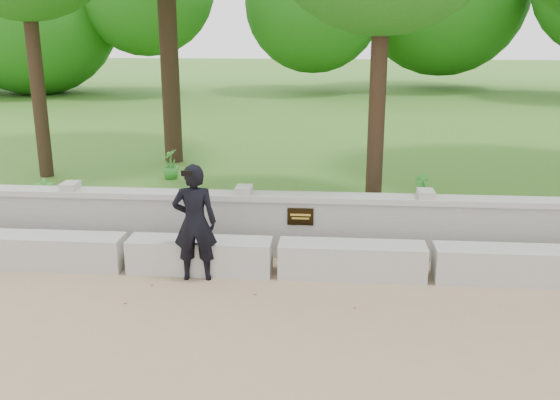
{
  "coord_description": "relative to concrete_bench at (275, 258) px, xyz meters",
  "views": [
    {
      "loc": [
        0.7,
        -5.71,
        3.21
      ],
      "look_at": [
        0.07,
        1.81,
        1.04
      ],
      "focal_mm": 40.0,
      "sensor_mm": 36.0,
      "label": 1
    }
  ],
  "objects": [
    {
      "name": "ground",
      "position": [
        -0.0,
        -1.9,
        -0.22
      ],
      "size": [
        80.0,
        80.0,
        0.0
      ],
      "primitive_type": "plane",
      "color": "#927659",
      "rests_on": "ground"
    },
    {
      "name": "lawn",
      "position": [
        -0.0,
        12.1,
        -0.1
      ],
      "size": [
        40.0,
        22.0,
        0.25
      ],
      "primitive_type": "cube",
      "color": "#406E24",
      "rests_on": "ground"
    },
    {
      "name": "concrete_bench",
      "position": [
        0.0,
        0.0,
        0.0
      ],
      "size": [
        11.9,
        0.45,
        0.45
      ],
      "color": "#B1AFA7",
      "rests_on": "ground"
    },
    {
      "name": "parapet_wall",
      "position": [
        0.0,
        0.7,
        0.24
      ],
      "size": [
        12.5,
        0.35,
        0.9
      ],
      "color": "#A6A49D",
      "rests_on": "ground"
    },
    {
      "name": "man_main",
      "position": [
        -1.0,
        -0.24,
        0.54
      ],
      "size": [
        0.59,
        0.53,
        1.52
      ],
      "color": "black",
      "rests_on": "ground"
    },
    {
      "name": "shrub_a",
      "position": [
        -3.83,
        1.63,
        0.3
      ],
      "size": [
        0.35,
        0.32,
        0.55
      ],
      "primitive_type": "imported",
      "rotation": [
        0.0,
        0.0,
        0.53
      ],
      "color": "#35862D",
      "rests_on": "lawn"
    },
    {
      "name": "shrub_b",
      "position": [
        2.24,
        2.58,
        0.28
      ],
      "size": [
        0.37,
        0.36,
        0.52
      ],
      "primitive_type": "imported",
      "rotation": [
        0.0,
        0.0,
        2.48
      ],
      "color": "#35862D",
      "rests_on": "lawn"
    },
    {
      "name": "shrub_d",
      "position": [
        -2.4,
        3.98,
        0.32
      ],
      "size": [
        0.38,
        0.41,
        0.58
      ],
      "primitive_type": "imported",
      "rotation": [
        0.0,
        0.0,
        5.06
      ],
      "color": "#35862D",
      "rests_on": "lawn"
    }
  ]
}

